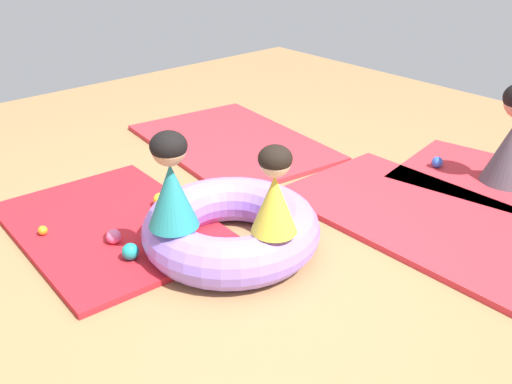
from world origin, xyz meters
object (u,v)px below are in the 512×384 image
object	(u,v)px
inflatable_cushion	(231,228)
play_ball_blue	(437,162)
play_ball_teal	(130,252)
play_ball_yellow	(160,200)
play_ball_orange	(43,230)
child_in_yellow	(275,191)
child_in_teal	(171,181)
play_ball_pink	(114,236)

from	to	relation	value
inflatable_cushion	play_ball_blue	xyz separation A→B (m)	(0.18, 1.93, -0.06)
play_ball_teal	inflatable_cushion	bearing A→B (deg)	64.94
inflatable_cushion	play_ball_yellow	distance (m)	0.71
play_ball_yellow	play_ball_orange	bearing A→B (deg)	-101.84
child_in_yellow	play_ball_teal	size ratio (longest dim) A/B	4.99
inflatable_cushion	play_ball_orange	distance (m)	1.19
inflatable_cushion	play_ball_teal	world-z (taller)	inflatable_cushion
child_in_teal	play_ball_pink	distance (m)	0.67
child_in_yellow	play_ball_orange	distance (m)	1.55
inflatable_cushion	child_in_teal	xyz separation A→B (m)	(-0.04, -0.37, 0.42)
play_ball_teal	play_ball_yellow	bearing A→B (deg)	132.02
inflatable_cushion	child_in_yellow	world-z (taller)	child_in_yellow
play_ball_orange	play_ball_blue	size ratio (longest dim) A/B	0.69
inflatable_cushion	child_in_yellow	distance (m)	0.54
play_ball_orange	play_ball_yellow	world-z (taller)	play_ball_yellow
play_ball_teal	play_ball_blue	distance (m)	2.51
play_ball_pink	play_ball_blue	bearing A→B (deg)	75.03
child_in_yellow	play_ball_pink	bearing A→B (deg)	162.58
play_ball_yellow	inflatable_cushion	bearing A→B (deg)	4.10
child_in_yellow	play_ball_teal	xyz separation A→B (m)	(-0.63, -0.55, -0.45)
inflatable_cushion	play_ball_yellow	size ratio (longest dim) A/B	11.14
play_ball_pink	child_in_teal	bearing A→B (deg)	19.83
child_in_teal	play_ball_pink	bearing A→B (deg)	67.14
child_in_teal	play_ball_blue	distance (m)	2.36
child_in_yellow	child_in_teal	bearing A→B (deg)	172.62
inflatable_cushion	play_ball_blue	size ratio (longest dim) A/B	12.22
play_ball_blue	play_ball_orange	bearing A→B (deg)	-110.75
play_ball_orange	play_ball_blue	bearing A→B (deg)	69.25
play_ball_teal	play_ball_blue	size ratio (longest dim) A/B	1.15
play_ball_teal	play_ball_pink	distance (m)	0.23
play_ball_yellow	play_ball_blue	size ratio (longest dim) A/B	1.10
child_in_teal	play_ball_pink	world-z (taller)	child_in_teal
child_in_yellow	play_ball_pink	world-z (taller)	child_in_yellow
play_ball_orange	play_ball_teal	size ratio (longest dim) A/B	0.60
play_ball_pink	play_ball_yellow	bearing A→B (deg)	114.83
play_ball_orange	play_ball_teal	world-z (taller)	play_ball_teal
play_ball_teal	play_ball_pink	bearing A→B (deg)	175.85
play_ball_pink	play_ball_teal	bearing A→B (deg)	-4.15
play_ball_teal	play_ball_blue	world-z (taller)	play_ball_teal
child_in_teal	play_ball_teal	xyz separation A→B (m)	(-0.21, -0.17, -0.47)
play_ball_yellow	play_ball_blue	distance (m)	2.17
play_ball_teal	play_ball_blue	xyz separation A→B (m)	(0.43, 2.48, -0.01)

